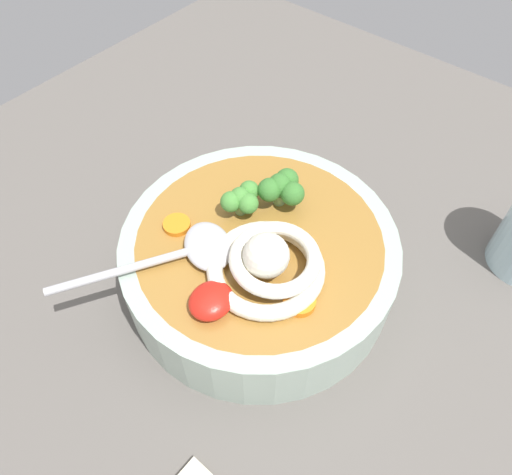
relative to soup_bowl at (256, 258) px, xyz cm
name	(u,v)px	position (x,y,z in cm)	size (l,w,h in cm)	color
table_slab	(275,273)	(2.95, -0.44, -5.83)	(97.92, 97.92, 4.49)	#5B5651
soup_bowl	(256,258)	(0.00, 0.00, 0.00)	(27.57, 27.57, 6.94)	#9EB2A3
noodle_pile	(268,263)	(-2.45, -3.48, 4.85)	(11.95, 11.72, 4.80)	silver
soup_spoon	(194,250)	(-5.36, 3.14, 4.16)	(16.56, 11.62, 1.60)	#B7B7BC
chili_sauce_dollop	(211,301)	(-8.42, -1.93, 4.29)	(4.16, 3.74, 1.87)	red
broccoli_floret_near_spoon	(281,187)	(5.16, 0.99, 5.68)	(4.70, 4.04, 3.72)	#7A9E60
broccoli_floret_center	(241,199)	(1.57, 3.17, 5.38)	(4.08, 3.51, 3.23)	#7A9E60
carrot_slice_beside_noodles	(299,301)	(-3.32, -7.69, 3.72)	(2.93, 2.93, 0.72)	orange
carrot_slice_beside_chili	(177,225)	(-3.94, 6.96, 3.63)	(2.73, 2.73, 0.56)	orange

